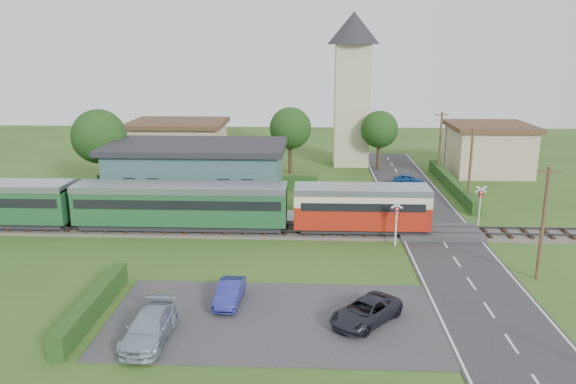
{
  "coord_description": "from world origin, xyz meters",
  "views": [
    {
      "loc": [
        0.41,
        -38.44,
        13.74
      ],
      "look_at": [
        -1.44,
        4.0,
        2.71
      ],
      "focal_mm": 35.0,
      "sensor_mm": 36.0,
      "label": 1
    }
  ],
  "objects_px": {
    "church_tower": "(352,78)",
    "house_west": "(179,144)",
    "car_park_silver": "(149,328)",
    "crossing_signal_far": "(480,200)",
    "house_east": "(488,148)",
    "car_on_road": "(408,179)",
    "equipment_hut": "(87,197)",
    "crossing_signal_near": "(396,217)",
    "car_park_blue": "(230,293)",
    "car_park_dark": "(366,311)",
    "train": "(140,204)",
    "station_building": "(197,172)",
    "pedestrian_near": "(257,206)",
    "pedestrian_far": "(122,203)"
  },
  "relations": [
    {
      "from": "pedestrian_near",
      "to": "car_on_road",
      "type": "bearing_deg",
      "value": -153.53
    },
    {
      "from": "train",
      "to": "pedestrian_near",
      "type": "bearing_deg",
      "value": 17.34
    },
    {
      "from": "church_tower",
      "to": "house_east",
      "type": "distance_m",
      "value": 17.21
    },
    {
      "from": "train",
      "to": "house_west",
      "type": "bearing_deg",
      "value": 95.85
    },
    {
      "from": "car_park_blue",
      "to": "car_park_dark",
      "type": "bearing_deg",
      "value": -11.74
    },
    {
      "from": "crossing_signal_far",
      "to": "car_park_silver",
      "type": "distance_m",
      "value": 28.19
    },
    {
      "from": "train",
      "to": "equipment_hut",
      "type": "bearing_deg",
      "value": 149.15
    },
    {
      "from": "house_east",
      "to": "car_on_road",
      "type": "relative_size",
      "value": 2.93
    },
    {
      "from": "equipment_hut",
      "to": "house_west",
      "type": "relative_size",
      "value": 0.24
    },
    {
      "from": "train",
      "to": "car_park_dark",
      "type": "xyz_separation_m",
      "value": [
        15.88,
        -14.19,
        -1.5
      ]
    },
    {
      "from": "equipment_hut",
      "to": "pedestrian_near",
      "type": "relative_size",
      "value": 1.51
    },
    {
      "from": "house_west",
      "to": "church_tower",
      "type": "bearing_deg",
      "value": 8.53
    },
    {
      "from": "equipment_hut",
      "to": "pedestrian_near",
      "type": "height_order",
      "value": "equipment_hut"
    },
    {
      "from": "equipment_hut",
      "to": "car_park_dark",
      "type": "xyz_separation_m",
      "value": [
        21.24,
        -17.39,
        -1.07
      ]
    },
    {
      "from": "car_on_road",
      "to": "train",
      "type": "bearing_deg",
      "value": 133.68
    },
    {
      "from": "pedestrian_near",
      "to": "crossing_signal_near",
      "type": "bearing_deg",
      "value": 137.27
    },
    {
      "from": "station_building",
      "to": "church_tower",
      "type": "height_order",
      "value": "church_tower"
    },
    {
      "from": "equipment_hut",
      "to": "car_park_blue",
      "type": "relative_size",
      "value": 0.71
    },
    {
      "from": "crossing_signal_near",
      "to": "crossing_signal_far",
      "type": "relative_size",
      "value": 1.0
    },
    {
      "from": "house_west",
      "to": "car_park_dark",
      "type": "relative_size",
      "value": 2.49
    },
    {
      "from": "car_on_road",
      "to": "car_park_dark",
      "type": "distance_m",
      "value": 31.03
    },
    {
      "from": "house_west",
      "to": "pedestrian_near",
      "type": "height_order",
      "value": "house_west"
    },
    {
      "from": "train",
      "to": "car_park_dark",
      "type": "bearing_deg",
      "value": -41.78
    },
    {
      "from": "equipment_hut",
      "to": "car_on_road",
      "type": "xyz_separation_m",
      "value": [
        28.3,
        12.82,
        -1.19
      ]
    },
    {
      "from": "house_east",
      "to": "car_on_road",
      "type": "distance_m",
      "value": 11.61
    },
    {
      "from": "train",
      "to": "crossing_signal_near",
      "type": "bearing_deg",
      "value": -7.2
    },
    {
      "from": "train",
      "to": "crossing_signal_far",
      "type": "height_order",
      "value": "train"
    },
    {
      "from": "car_park_dark",
      "to": "pedestrian_near",
      "type": "distance_m",
      "value": 18.39
    },
    {
      "from": "crossing_signal_near",
      "to": "car_park_blue",
      "type": "distance_m",
      "value": 14.42
    },
    {
      "from": "crossing_signal_far",
      "to": "car_park_silver",
      "type": "xyz_separation_m",
      "value": [
        -20.87,
        -18.89,
        -1.39
      ]
    },
    {
      "from": "house_east",
      "to": "car_park_dark",
      "type": "xyz_separation_m",
      "value": [
        -16.76,
        -36.19,
        -2.12
      ]
    },
    {
      "from": "car_park_silver",
      "to": "station_building",
      "type": "bearing_deg",
      "value": 97.59
    },
    {
      "from": "station_building",
      "to": "car_park_silver",
      "type": "height_order",
      "value": "station_building"
    },
    {
      "from": "car_park_blue",
      "to": "pedestrian_far",
      "type": "relative_size",
      "value": 1.86
    },
    {
      "from": "station_building",
      "to": "train",
      "type": "relative_size",
      "value": 0.37
    },
    {
      "from": "church_tower",
      "to": "car_park_silver",
      "type": "xyz_separation_m",
      "value": [
        -12.27,
        -42.5,
        -9.47
      ]
    },
    {
      "from": "crossing_signal_far",
      "to": "car_park_dark",
      "type": "relative_size",
      "value": 0.76
    },
    {
      "from": "car_park_dark",
      "to": "crossing_signal_near",
      "type": "bearing_deg",
      "value": 115.85
    },
    {
      "from": "car_on_road",
      "to": "car_park_dark",
      "type": "relative_size",
      "value": 0.69
    },
    {
      "from": "church_tower",
      "to": "car_on_road",
      "type": "bearing_deg",
      "value": -62.01
    },
    {
      "from": "house_west",
      "to": "car_park_dark",
      "type": "distance_m",
      "value": 41.48
    },
    {
      "from": "church_tower",
      "to": "house_west",
      "type": "height_order",
      "value": "church_tower"
    },
    {
      "from": "car_on_road",
      "to": "pedestrian_near",
      "type": "xyz_separation_m",
      "value": [
        -14.29,
        -13.32,
        0.73
      ]
    },
    {
      "from": "equipment_hut",
      "to": "car_park_silver",
      "type": "xyz_separation_m",
      "value": [
        10.73,
        -19.7,
        -0.99
      ]
    },
    {
      "from": "station_building",
      "to": "train",
      "type": "distance_m",
      "value": 9.39
    },
    {
      "from": "station_building",
      "to": "train",
      "type": "xyz_separation_m",
      "value": [
        -2.64,
        -8.99,
        -0.52
      ]
    },
    {
      "from": "crossing_signal_near",
      "to": "car_on_road",
      "type": "relative_size",
      "value": 1.09
    },
    {
      "from": "house_east",
      "to": "pedestrian_near",
      "type": "distance_m",
      "value": 30.82
    },
    {
      "from": "pedestrian_far",
      "to": "car_park_silver",
      "type": "bearing_deg",
      "value": -161.74
    },
    {
      "from": "car_park_silver",
      "to": "crossing_signal_far",
      "type": "bearing_deg",
      "value": 43.64
    }
  ]
}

